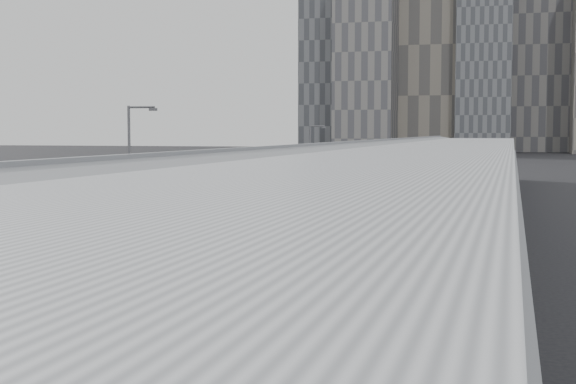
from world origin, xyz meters
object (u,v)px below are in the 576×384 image
at_px(bus_3, 246,226).
at_px(street_lamp_near, 132,170).
at_px(suv, 374,174).
at_px(bus_5, 341,195).
at_px(shipping_container, 344,176).
at_px(bus_4, 292,209).
at_px(street_lamp_far, 312,155).
at_px(bus_7, 383,180).
at_px(bus_6, 362,187).
at_px(bus_2, 174,258).

distance_m(bus_3, street_lamp_near, 8.32).
bearing_deg(suv, bus_5, -94.61).
bearing_deg(shipping_container, bus_4, -90.88).
distance_m(bus_3, street_lamp_far, 45.68).
relative_size(shipping_container, suv, 1.06).
bearing_deg(street_lamp_far, bus_4, -78.76).
xyz_separation_m(bus_4, street_lamp_far, (-6.43, 32.34, 3.42)).
relative_size(bus_7, shipping_container, 1.95).
relative_size(bus_5, suv, 2.11).
distance_m(street_lamp_near, suv, 85.57).
distance_m(bus_6, suv, 41.00).
relative_size(bus_6, bus_7, 0.92).
bearing_deg(street_lamp_near, bus_3, 29.14).
relative_size(bus_5, bus_6, 1.11).
bearing_deg(street_lamp_near, bus_2, -53.62).
distance_m(bus_4, bus_7, 41.40).
xyz_separation_m(bus_5, bus_6, (-0.28, 13.50, -0.15)).
bearing_deg(bus_3, bus_7, 95.03).
bearing_deg(bus_7, bus_6, -90.48).
bearing_deg(bus_7, bus_4, -90.13).
height_order(street_lamp_near, street_lamp_far, street_lamp_near).
distance_m(bus_5, suv, 54.43).
bearing_deg(bus_2, bus_3, 88.44).
distance_m(bus_4, suv, 69.31).
relative_size(bus_2, suv, 2.00).
bearing_deg(bus_2, bus_6, 85.98).
relative_size(bus_5, bus_7, 1.02).
height_order(bus_4, bus_6, bus_4).
relative_size(bus_5, street_lamp_near, 1.40).
distance_m(bus_2, suv, 95.25).
height_order(bus_6, street_lamp_far, street_lamp_far).
xyz_separation_m(bus_7, suv, (-5.90, 27.74, -0.73)).
xyz_separation_m(bus_5, bus_7, (0.10, 26.38, -0.02)).
relative_size(bus_4, street_lamp_far, 1.50).
bearing_deg(bus_2, bus_7, 85.59).
bearing_deg(bus_7, street_lamp_near, -95.85).
bearing_deg(bus_4, bus_2, -88.54).
relative_size(bus_7, suv, 2.07).
xyz_separation_m(shipping_container, suv, (1.06, 19.12, -0.58)).
relative_size(bus_6, street_lamp_near, 1.27).
bearing_deg(bus_7, suv, 103.22).
relative_size(bus_2, street_lamp_near, 1.33).
bearing_deg(shipping_container, suv, 79.08).
relative_size(bus_3, street_lamp_far, 1.54).
height_order(bus_7, street_lamp_near, street_lamp_near).
xyz_separation_m(street_lamp_near, shipping_container, (0.17, 66.32, -4.02)).
bearing_deg(bus_2, suv, 89.16).
height_order(bus_7, shipping_container, bus_7).
distance_m(bus_2, street_lamp_far, 58.84).
distance_m(bus_6, bus_7, 12.89).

